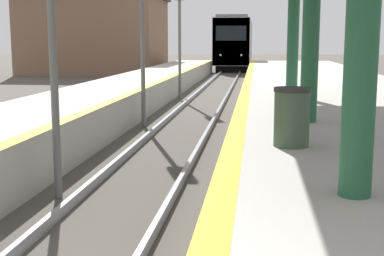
{
  "coord_description": "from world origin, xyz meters",
  "views": [
    {
      "loc": [
        1.96,
        -2.23,
        2.43
      ],
      "look_at": [
        -0.01,
        14.18,
        -0.26
      ],
      "focal_mm": 50.0,
      "sensor_mm": 36.0,
      "label": 1
    }
  ],
  "objects_px": {
    "signal_mid": "(142,4)",
    "signal_far": "(180,16)",
    "trash_bin": "(292,117)",
    "train": "(235,43)"
  },
  "relations": [
    {
      "from": "signal_mid",
      "to": "signal_far",
      "type": "distance_m",
      "value": 7.06
    },
    {
      "from": "signal_far",
      "to": "trash_bin",
      "type": "bearing_deg",
      "value": -75.66
    },
    {
      "from": "signal_mid",
      "to": "trash_bin",
      "type": "bearing_deg",
      "value": -62.96
    },
    {
      "from": "signal_mid",
      "to": "signal_far",
      "type": "xyz_separation_m",
      "value": [
        0.04,
        7.06,
        0.0
      ]
    },
    {
      "from": "train",
      "to": "signal_far",
      "type": "relative_size",
      "value": 3.34
    },
    {
      "from": "train",
      "to": "signal_mid",
      "type": "relative_size",
      "value": 3.34
    },
    {
      "from": "train",
      "to": "trash_bin",
      "type": "relative_size",
      "value": 19.76
    },
    {
      "from": "train",
      "to": "signal_mid",
      "type": "bearing_deg",
      "value": -92.02
    },
    {
      "from": "signal_mid",
      "to": "signal_far",
      "type": "height_order",
      "value": "same"
    },
    {
      "from": "train",
      "to": "signal_mid",
      "type": "height_order",
      "value": "signal_mid"
    }
  ]
}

